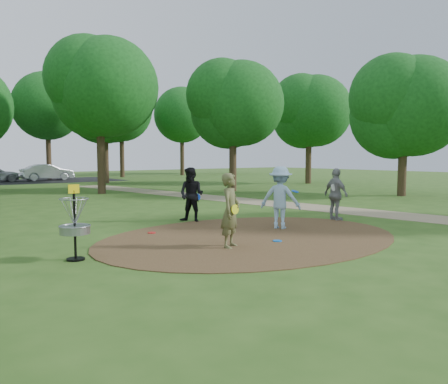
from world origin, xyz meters
TOP-DOWN VIEW (x-y plane):
  - ground at (0.00, 0.00)m, footprint 100.00×100.00m
  - dirt_clearing at (0.00, 0.00)m, footprint 8.40×8.40m
  - footpath at (6.50, 2.00)m, footprint 7.55×39.89m
  - parking_lot at (2.00, 30.00)m, footprint 14.00×8.00m
  - player_observer_with_disc at (-1.26, -0.68)m, footprint 0.75×0.68m
  - player_throwing_with_disc at (1.49, 0.48)m, footprint 1.39×1.35m
  - player_walking_with_disc at (0.21, 3.18)m, footprint 0.98×1.06m
  - player_waiting_with_disc at (4.12, 0.55)m, footprint 0.59×1.05m
  - disc_ground_blue at (0.06, -0.87)m, footprint 0.22×0.22m
  - disc_ground_red at (-1.84, 2.03)m, footprint 0.22×0.22m
  - car_right at (3.34, 30.28)m, footprint 4.26×1.53m
  - disc_golf_basket at (-4.50, 0.30)m, footprint 0.63×0.63m
  - tree_ring at (1.63, 9.40)m, footprint 37.33×45.95m

SIDE VIEW (x-z plane):
  - ground at x=0.00m, z-range 0.00..0.00m
  - parking_lot at x=2.00m, z-range 0.00..0.01m
  - footpath at x=6.50m, z-range 0.00..0.01m
  - dirt_clearing at x=0.00m, z-range 0.00..0.02m
  - disc_ground_blue at x=0.06m, z-range 0.02..0.04m
  - disc_ground_red at x=-1.84m, z-range 0.02..0.04m
  - car_right at x=3.34m, z-range 0.00..1.40m
  - player_waiting_with_disc at x=4.12m, z-range 0.00..1.71m
  - player_observer_with_disc at x=-1.26m, z-range 0.00..1.72m
  - player_walking_with_disc at x=0.21m, z-range 0.00..1.74m
  - disc_golf_basket at x=-4.50m, z-range 0.10..1.64m
  - player_throwing_with_disc at x=1.49m, z-range 0.00..1.81m
  - tree_ring at x=1.63m, z-range 0.45..9.89m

